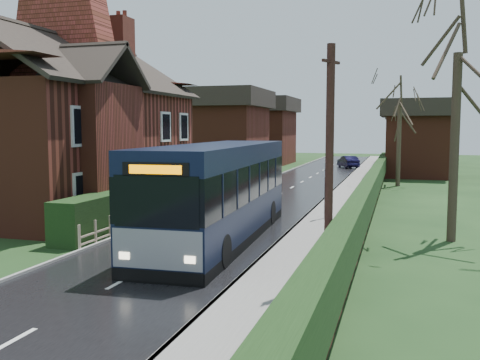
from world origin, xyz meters
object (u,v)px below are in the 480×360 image
(car_silver, at_px, (240,189))
(brick_house, at_px, (69,123))
(bus, at_px, (219,193))
(bus_stop_sign, at_px, (325,182))
(car_green, at_px, (179,214))
(telegraph_pole, at_px, (329,166))

(car_silver, bearing_deg, brick_house, -151.39)
(bus, relative_size, car_silver, 2.79)
(car_silver, height_order, bus_stop_sign, bus_stop_sign)
(bus, bearing_deg, bus_stop_sign, 55.88)
(brick_house, relative_size, car_green, 3.55)
(car_green, xyz_separation_m, telegraph_pole, (6.98, -6.56, 2.56))
(bus, xyz_separation_m, bus_stop_sign, (3.20, 5.19, 0.01))
(bus, xyz_separation_m, car_silver, (-2.30, 10.41, -1.04))
(car_green, distance_m, telegraph_pole, 9.92)
(bus_stop_sign, bearing_deg, telegraph_pole, -73.45)
(brick_house, bearing_deg, telegraph_pole, -33.79)
(bus_stop_sign, bearing_deg, car_green, -141.28)
(brick_house, distance_m, car_silver, 9.85)
(car_silver, distance_m, car_green, 8.48)
(bus, distance_m, car_green, 3.29)
(bus, relative_size, telegraph_pole, 1.89)
(telegraph_pole, bearing_deg, bus_stop_sign, 120.52)
(car_silver, distance_m, bus_stop_sign, 7.65)
(brick_house, distance_m, bus, 11.00)
(bus, relative_size, car_green, 2.86)
(car_green, xyz_separation_m, bus_stop_sign, (5.60, 3.26, 1.17))
(bus, distance_m, bus_stop_sign, 6.09)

